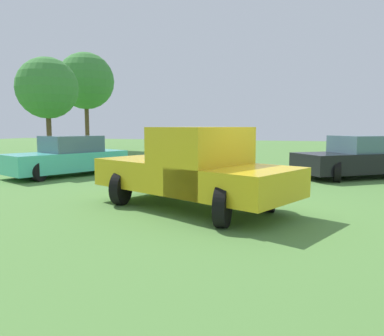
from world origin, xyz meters
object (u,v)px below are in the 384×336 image
object	(u,v)px
pickup_truck	(196,167)
sedan_far	(359,158)
tree_back_left	(86,81)
sedan_near	(68,157)
tree_back_right	(47,88)

from	to	relation	value
pickup_truck	sedan_far	world-z (taller)	pickup_truck
sedan_far	pickup_truck	bearing A→B (deg)	22.99
sedan_far	tree_back_left	bearing A→B (deg)	-65.81
pickup_truck	sedan_near	world-z (taller)	pickup_truck
sedan_near	tree_back_right	bearing A→B (deg)	-113.47
pickup_truck	sedan_near	distance (m)	7.40
sedan_near	tree_back_left	bearing A→B (deg)	-125.57
sedan_far	tree_back_right	size ratio (longest dim) A/B	0.82
sedan_near	tree_back_left	world-z (taller)	tree_back_left
tree_back_right	tree_back_left	bearing A→B (deg)	-165.44
pickup_truck	tree_back_right	bearing A→B (deg)	-16.44
sedan_near	sedan_far	world-z (taller)	sedan_far
sedan_far	tree_back_right	bearing A→B (deg)	-48.77
sedan_far	sedan_near	bearing A→B (deg)	-21.33
pickup_truck	tree_back_right	distance (m)	16.16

